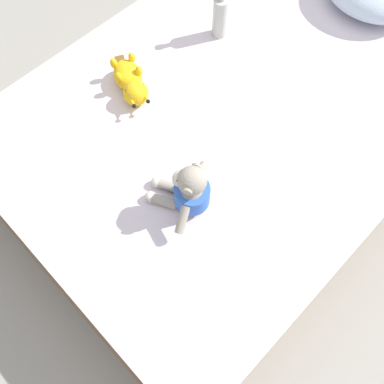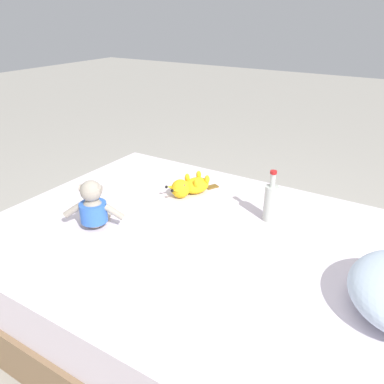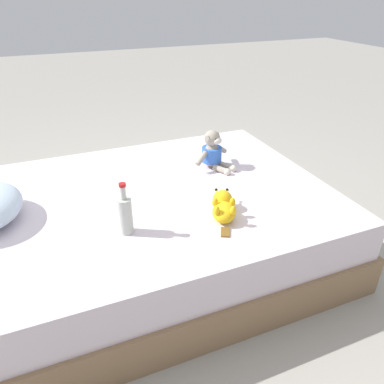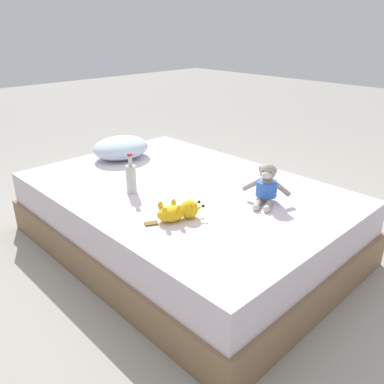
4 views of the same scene
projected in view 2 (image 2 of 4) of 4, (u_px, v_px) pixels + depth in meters
name	position (u px, v px, depth m)	size (l,w,h in m)	color
ground_plane	(209.00, 315.00, 1.88)	(16.00, 16.00, 0.00)	#9E998E
bed	(210.00, 280.00, 1.79)	(1.45, 2.08, 0.44)	#846647
plush_monkey	(94.00, 208.00, 1.76)	(0.25, 0.27, 0.24)	#9E9384
plush_yellow_creature	(190.00, 186.00, 2.09)	(0.32, 0.19, 0.10)	yellow
glass_bottle	(271.00, 202.00, 1.81)	(0.06, 0.06, 0.25)	#B7BCB2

